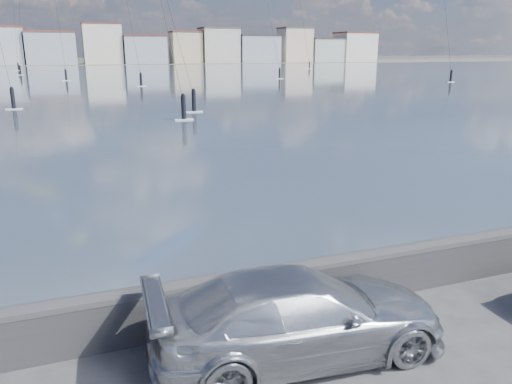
# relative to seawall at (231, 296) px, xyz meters

# --- Properties ---
(bay_water) EXTENTS (500.00, 177.00, 0.00)m
(bay_water) POSITION_rel_seawall_xyz_m (0.00, 88.80, -0.58)
(bay_water) COLOR #344153
(bay_water) RESTS_ON ground
(far_shore_strip) EXTENTS (500.00, 60.00, 0.00)m
(far_shore_strip) POSITION_rel_seawall_xyz_m (0.00, 197.30, -0.57)
(far_shore_strip) COLOR #4C473D
(far_shore_strip) RESTS_ON ground
(seawall) EXTENTS (400.00, 0.36, 1.08)m
(seawall) POSITION_rel_seawall_xyz_m (0.00, 0.00, 0.00)
(seawall) COLOR #28282B
(seawall) RESTS_ON ground
(far_buildings) EXTENTS (240.79, 13.26, 14.60)m
(far_buildings) POSITION_rel_seawall_xyz_m (1.31, 183.30, 5.44)
(far_buildings) COLOR beige
(far_buildings) RESTS_ON ground
(car_silver) EXTENTS (5.29, 2.44, 1.50)m
(car_silver) POSITION_rel_seawall_xyz_m (0.79, -1.36, 0.17)
(car_silver) COLOR #B4B6BA
(car_silver) RESTS_ON ground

